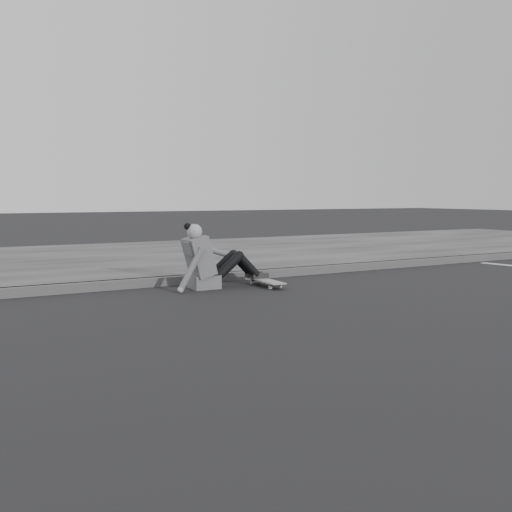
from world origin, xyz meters
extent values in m
plane|color=black|center=(0.00, 0.00, 0.00)|extent=(80.00, 80.00, 0.00)
cube|color=#474747|center=(0.00, 2.58, 0.06)|extent=(24.00, 0.16, 0.12)
cube|color=#3D3D3D|center=(0.00, 5.60, 0.06)|extent=(24.00, 6.00, 0.12)
cylinder|color=#9C9B97|center=(-0.16, 1.59, 0.03)|extent=(0.03, 0.05, 0.05)
cylinder|color=#9C9B97|center=(-0.01, 1.59, 0.03)|extent=(0.03, 0.05, 0.05)
cylinder|color=#9C9B97|center=(-0.16, 2.11, 0.03)|extent=(0.03, 0.05, 0.05)
cylinder|color=#9C9B97|center=(-0.01, 2.11, 0.03)|extent=(0.03, 0.05, 0.05)
cube|color=#2B2A2D|center=(-0.08, 1.59, 0.06)|extent=(0.16, 0.04, 0.03)
cube|color=#2B2A2D|center=(-0.08, 2.11, 0.06)|extent=(0.16, 0.04, 0.03)
cube|color=gray|center=(-0.08, 1.85, 0.08)|extent=(0.20, 0.78, 0.02)
cube|color=#58585B|center=(-0.88, 2.10, 0.09)|extent=(0.36, 0.34, 0.18)
cube|color=#58585B|center=(-0.95, 2.10, 0.43)|extent=(0.37, 0.40, 0.57)
cube|color=#58585B|center=(-1.08, 2.10, 0.55)|extent=(0.14, 0.30, 0.20)
cylinder|color=#979797|center=(-1.00, 2.10, 0.67)|extent=(0.09, 0.09, 0.08)
sphere|color=#979797|center=(-1.01, 2.10, 0.76)|extent=(0.20, 0.20, 0.20)
sphere|color=black|center=(-1.10, 2.12, 0.83)|extent=(0.09, 0.09, 0.09)
cylinder|color=black|center=(-0.57, 2.01, 0.28)|extent=(0.43, 0.13, 0.39)
cylinder|color=black|center=(-0.57, 2.19, 0.28)|extent=(0.43, 0.13, 0.39)
cylinder|color=black|center=(-0.27, 2.01, 0.28)|extent=(0.35, 0.11, 0.36)
cylinder|color=black|center=(-0.27, 2.19, 0.28)|extent=(0.35, 0.11, 0.36)
sphere|color=black|center=(-0.40, 2.01, 0.42)|extent=(0.13, 0.13, 0.13)
sphere|color=black|center=(-0.40, 2.19, 0.42)|extent=(0.13, 0.13, 0.13)
cube|color=black|center=(-0.08, 2.01, 0.12)|extent=(0.24, 0.08, 0.07)
cube|color=black|center=(-0.08, 2.19, 0.12)|extent=(0.24, 0.08, 0.07)
cylinder|color=#58585B|center=(-1.15, 1.89, 0.29)|extent=(0.38, 0.08, 0.58)
sphere|color=#979797|center=(-1.30, 1.88, 0.04)|extent=(0.08, 0.08, 0.08)
cylinder|color=#58585B|center=(-0.71, 2.26, 0.49)|extent=(0.48, 0.08, 0.21)
camera|label=1|loc=(-3.85, -4.83, 1.22)|focal=40.00mm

